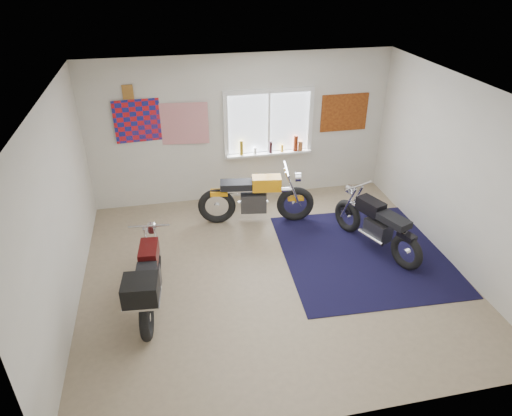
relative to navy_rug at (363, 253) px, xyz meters
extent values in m
plane|color=#9E896B|center=(-1.52, -0.17, -0.01)|extent=(5.50, 5.50, 0.00)
plane|color=white|center=(-1.52, -0.17, 2.69)|extent=(5.50, 5.50, 0.00)
plane|color=silver|center=(-1.52, 2.33, 1.34)|extent=(5.50, 0.00, 5.50)
plane|color=silver|center=(-1.52, -2.67, 1.34)|extent=(5.50, 0.00, 5.50)
plane|color=silver|center=(-4.27, -0.17, 1.34)|extent=(0.00, 5.00, 5.00)
plane|color=silver|center=(1.23, -0.17, 1.34)|extent=(0.00, 5.00, 5.00)
cube|color=black|center=(0.00, 0.00, 0.00)|extent=(2.61, 2.71, 0.01)
cube|color=white|center=(-1.02, 2.31, 1.44)|extent=(1.50, 0.02, 1.10)
cube|color=white|center=(-1.02, 2.30, 2.03)|extent=(1.66, 0.06, 0.08)
cube|color=white|center=(-1.02, 2.30, 0.85)|extent=(1.66, 0.06, 0.08)
cube|color=white|center=(-1.81, 2.30, 1.44)|extent=(0.08, 0.06, 1.10)
cube|color=white|center=(-0.23, 2.30, 1.44)|extent=(0.08, 0.06, 1.10)
cube|color=white|center=(-1.02, 2.30, 1.44)|extent=(0.04, 0.06, 1.10)
cube|color=white|center=(-1.02, 2.24, 0.87)|extent=(1.60, 0.16, 0.04)
cylinder|color=olive|center=(-1.55, 2.23, 1.03)|extent=(0.07, 0.07, 0.28)
cylinder|color=white|center=(-1.29, 2.23, 0.95)|extent=(0.06, 0.06, 0.12)
cylinder|color=black|center=(-1.00, 2.23, 1.00)|extent=(0.06, 0.06, 0.22)
cylinder|color=gold|center=(-0.78, 2.23, 0.96)|extent=(0.05, 0.05, 0.14)
cylinder|color=maroon|center=(-0.52, 2.23, 1.04)|extent=(0.09, 0.09, 0.30)
cylinder|color=#A85F2E|center=(-0.42, 2.23, 0.98)|extent=(0.09, 0.09, 0.18)
plane|color=red|center=(-3.22, 2.31, 1.64)|extent=(1.00, 0.07, 1.00)
plane|color=red|center=(-2.57, 2.29, 1.54)|extent=(0.90, 0.09, 0.90)
cube|color=#A16B2E|center=(-3.42, 2.31, 2.14)|extent=(0.18, 0.02, 0.24)
cube|color=#A54C14|center=(0.43, 2.31, 1.54)|extent=(0.90, 0.03, 0.70)
torus|color=black|center=(-0.78, 1.23, 0.32)|extent=(0.67, 0.22, 0.66)
torus|color=black|center=(-2.14, 1.43, 0.32)|extent=(0.67, 0.22, 0.66)
cylinder|color=white|center=(-0.78, 1.23, 0.32)|extent=(0.12, 0.11, 0.11)
cylinder|color=white|center=(-2.14, 1.43, 0.32)|extent=(0.12, 0.11, 0.11)
cylinder|color=white|center=(-1.46, 1.33, 0.60)|extent=(1.23, 0.27, 0.09)
cube|color=#2C2C2F|center=(-1.51, 1.33, 0.39)|extent=(0.48, 0.34, 0.33)
cylinder|color=white|center=(-1.48, 1.49, 0.29)|extent=(0.54, 0.15, 0.07)
cube|color=orange|center=(-1.28, 1.30, 0.74)|extent=(0.52, 0.32, 0.23)
cube|color=black|center=(-1.80, 1.38, 0.72)|extent=(0.57, 0.35, 0.12)
cube|color=orange|center=(-2.09, 1.42, 0.58)|extent=(0.31, 0.20, 0.08)
cube|color=orange|center=(-0.78, 1.23, 0.43)|extent=(0.29, 0.18, 0.05)
cylinder|color=white|center=(-0.95, 1.25, 0.99)|extent=(0.12, 0.61, 0.04)
cylinder|color=white|center=(-0.76, 1.22, 0.84)|extent=(0.12, 0.17, 0.16)
torus|color=black|center=(-0.01, 0.72, 0.27)|extent=(0.32, 0.57, 0.57)
torus|color=black|center=(0.46, -0.45, 0.27)|extent=(0.32, 0.57, 0.57)
cylinder|color=white|center=(-0.01, 0.72, 0.27)|extent=(0.12, 0.13, 0.10)
cylinder|color=white|center=(0.46, -0.45, 0.27)|extent=(0.12, 0.13, 0.10)
cylinder|color=white|center=(0.23, 0.13, 0.55)|extent=(0.49, 1.09, 0.08)
cube|color=#2C2C2F|center=(0.24, 0.09, 0.36)|extent=(0.38, 0.47, 0.31)
cylinder|color=white|center=(0.11, 0.04, 0.26)|extent=(0.24, 0.49, 0.06)
cube|color=black|center=(0.17, 0.28, 0.68)|extent=(0.38, 0.51, 0.22)
cube|color=black|center=(0.34, -0.16, 0.66)|extent=(0.42, 0.55, 0.11)
cube|color=black|center=(0.44, -0.41, 0.54)|extent=(0.23, 0.31, 0.07)
cube|color=black|center=(-0.01, 0.72, 0.38)|extent=(0.21, 0.28, 0.05)
cylinder|color=white|center=(0.05, 0.57, 0.92)|extent=(0.53, 0.24, 0.03)
cylinder|color=white|center=(-0.01, 0.74, 0.77)|extent=(0.17, 0.14, 0.14)
torus|color=black|center=(-3.21, 0.17, 0.28)|extent=(0.17, 0.60, 0.59)
torus|color=black|center=(-3.33, -1.09, 0.28)|extent=(0.17, 0.60, 0.59)
cylinder|color=white|center=(-3.21, 0.17, 0.28)|extent=(0.10, 0.11, 0.10)
cylinder|color=white|center=(-3.33, -1.09, 0.28)|extent=(0.10, 0.11, 0.10)
cylinder|color=white|center=(-3.27, -0.46, 0.56)|extent=(0.19, 1.14, 0.08)
cube|color=#2C2C2F|center=(-3.28, -0.51, 0.36)|extent=(0.29, 0.43, 0.31)
cylinder|color=white|center=(-3.42, -0.50, 0.27)|extent=(0.11, 0.50, 0.06)
cube|color=#3E090A|center=(-3.26, -0.30, 0.68)|extent=(0.28, 0.47, 0.22)
cube|color=black|center=(-3.30, -0.78, 0.66)|extent=(0.30, 0.52, 0.11)
cube|color=#3E090A|center=(-3.33, -1.05, 0.54)|extent=(0.17, 0.28, 0.07)
cube|color=#3E090A|center=(-3.21, 0.17, 0.39)|extent=(0.15, 0.26, 0.05)
cylinder|color=white|center=(-3.23, 0.00, 0.92)|extent=(0.56, 0.08, 0.03)
cylinder|color=white|center=(-3.21, 0.18, 0.77)|extent=(0.15, 0.10, 0.14)
cube|color=black|center=(-3.34, -1.19, 0.79)|extent=(0.44, 0.42, 0.27)
camera|label=1|loc=(-2.88, -5.45, 4.20)|focal=32.00mm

